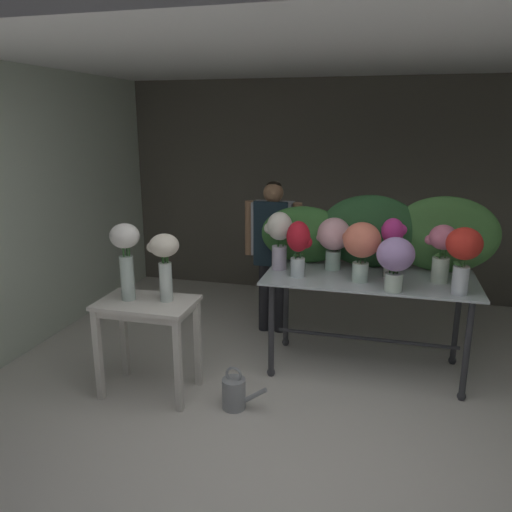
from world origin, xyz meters
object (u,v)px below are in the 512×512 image
object	(u,v)px
side_table_white	(147,315)
watering_can	(235,393)
vase_coral_carnations	(362,244)
vase_scarlet_roses	(463,252)
vase_crimson_stock	(299,244)
vase_ivory_tulips	(279,235)
florist	(273,242)
display_table_glass	(368,293)
vase_cream_lisianthus_tall	(164,258)
vase_lilac_ranunculus	(395,259)
vase_white_roses_tall	(126,251)
vase_blush_hydrangea	(334,238)
vase_magenta_snapdragons	(392,242)
vase_rosy_dahlias	(442,249)

from	to	relation	value
side_table_white	watering_can	xyz separation A→B (m)	(0.73, -0.06, -0.54)
vase_coral_carnations	vase_scarlet_roses	bearing A→B (deg)	-9.68
vase_crimson_stock	vase_ivory_tulips	size ratio (longest dim) A/B	0.93
vase_scarlet_roses	watering_can	distance (m)	2.02
florist	watering_can	size ratio (longest dim) A/B	4.44
display_table_glass	watering_can	world-z (taller)	display_table_glass
vase_coral_carnations	vase_scarlet_roses	xyz separation A→B (m)	(0.75, -0.13, 0.02)
vase_cream_lisianthus_tall	vase_ivory_tulips	bearing A→B (deg)	47.88
vase_lilac_ranunculus	vase_cream_lisianthus_tall	size ratio (longest dim) A/B	0.79
florist	vase_white_roses_tall	bearing A→B (deg)	-119.51
display_table_glass	watering_can	distance (m)	1.41
vase_white_roses_tall	watering_can	distance (m)	1.37
side_table_white	florist	xyz separation A→B (m)	(0.67, 1.46, 0.30)
vase_blush_hydrangea	watering_can	xyz separation A→B (m)	(-0.61, -1.02, -1.02)
vase_blush_hydrangea	florist	bearing A→B (deg)	142.66
vase_blush_hydrangea	vase_magenta_snapdragons	bearing A→B (deg)	-11.60
display_table_glass	vase_rosy_dahlias	xyz separation A→B (m)	(0.55, -0.02, 0.43)
display_table_glass	vase_coral_carnations	bearing A→B (deg)	-114.95
vase_blush_hydrangea	vase_cream_lisianthus_tall	bearing A→B (deg)	-142.76
display_table_glass	florist	world-z (taller)	florist
vase_rosy_dahlias	vase_cream_lisianthus_tall	bearing A→B (deg)	-159.88
florist	vase_cream_lisianthus_tall	xyz separation A→B (m)	(-0.53, -1.41, 0.17)
side_table_white	vase_lilac_ranunculus	xyz separation A→B (m)	(1.85, 0.49, 0.46)
vase_lilac_ranunculus	vase_cream_lisianthus_tall	bearing A→B (deg)	-165.56
vase_crimson_stock	vase_lilac_ranunculus	bearing A→B (deg)	-13.41
vase_rosy_dahlias	vase_ivory_tulips	size ratio (longest dim) A/B	0.93
vase_coral_carnations	vase_lilac_ranunculus	bearing A→B (deg)	-34.01
side_table_white	vase_scarlet_roses	world-z (taller)	vase_scarlet_roses
florist	vase_blush_hydrangea	distance (m)	0.85
vase_rosy_dahlias	side_table_white	bearing A→B (deg)	-159.99
vase_lilac_ranunculus	vase_ivory_tulips	world-z (taller)	vase_ivory_tulips
vase_scarlet_roses	vase_magenta_snapdragons	bearing A→B (deg)	148.27
vase_magenta_snapdragons	vase_crimson_stock	bearing A→B (deg)	-166.62
florist	vase_ivory_tulips	world-z (taller)	florist
vase_blush_hydrangea	watering_can	world-z (taller)	vase_blush_hydrangea
vase_white_roses_tall	florist	bearing A→B (deg)	60.49
vase_lilac_ranunculus	vase_white_roses_tall	distance (m)	2.06
vase_scarlet_roses	watering_can	size ratio (longest dim) A/B	1.46
watering_can	vase_ivory_tulips	bearing A→B (deg)	81.17
display_table_glass	florist	distance (m)	1.20
vase_scarlet_roses	watering_can	world-z (taller)	vase_scarlet_roses
vase_coral_carnations	vase_lilac_ranunculus	size ratio (longest dim) A/B	1.16
vase_coral_carnations	vase_lilac_ranunculus	xyz separation A→B (m)	(0.27, -0.18, -0.05)
display_table_glass	vase_lilac_ranunculus	distance (m)	0.56
vase_crimson_stock	vase_magenta_snapdragons	bearing A→B (deg)	13.38
display_table_glass	vase_scarlet_roses	distance (m)	0.87
display_table_glass	florist	xyz separation A→B (m)	(-0.98, 0.64, 0.24)
florist	watering_can	xyz separation A→B (m)	(0.05, -1.52, -0.83)
vase_blush_hydrangea	vase_lilac_ranunculus	size ratio (longest dim) A/B	1.09
vase_ivory_tulips	vase_cream_lisianthus_tall	xyz separation A→B (m)	(-0.72, -0.80, -0.04)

